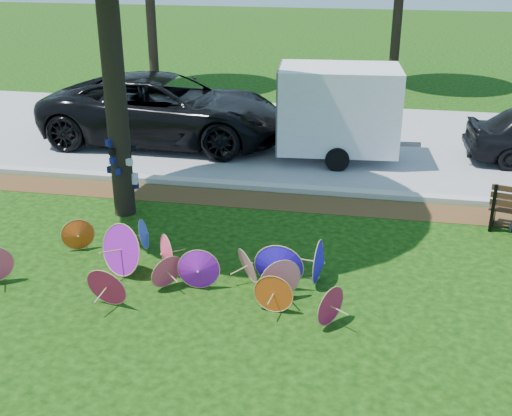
{
  "coord_description": "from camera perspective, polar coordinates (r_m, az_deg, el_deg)",
  "views": [
    {
      "loc": [
        2.44,
        -8.45,
        5.45
      ],
      "look_at": [
        0.5,
        2.0,
        0.9
      ],
      "focal_mm": 45.0,
      "sensor_mm": 36.0,
      "label": 1
    }
  ],
  "objects": [
    {
      "name": "street",
      "position": [
        18.77,
        2.61,
        6.29
      ],
      "size": [
        90.0,
        8.0,
        0.01
      ],
      "primitive_type": "cube",
      "color": "gray",
      "rests_on": "ground"
    },
    {
      "name": "ground",
      "position": [
        10.35,
        -4.8,
        -8.7
      ],
      "size": [
        90.0,
        90.0,
        0.0
      ],
      "primitive_type": "plane",
      "color": "black",
      "rests_on": "ground"
    },
    {
      "name": "cargo_trailer",
      "position": [
        16.7,
        7.36,
        8.78
      ],
      "size": [
        3.15,
        2.15,
        2.7
      ],
      "primitive_type": "cube",
      "rotation": [
        0.0,
        0.0,
        0.08
      ],
      "color": "white",
      "rests_on": "ground"
    },
    {
      "name": "parasol_pile",
      "position": [
        10.79,
        -5.73,
        -5.04
      ],
      "size": [
        6.24,
        2.54,
        0.94
      ],
      "color": "#F93E66",
      "rests_on": "ground"
    },
    {
      "name": "curb",
      "position": [
        14.88,
        0.36,
        1.93
      ],
      "size": [
        90.0,
        0.3,
        0.12
      ],
      "primitive_type": "cube",
      "color": "#B7B5AD",
      "rests_on": "ground"
    },
    {
      "name": "mulch_strip",
      "position": [
        14.26,
        -0.14,
        0.73
      ],
      "size": [
        90.0,
        1.0,
        0.01
      ],
      "primitive_type": "cube",
      "color": "#472D16",
      "rests_on": "ground"
    },
    {
      "name": "black_van",
      "position": [
        18.29,
        -8.06,
        8.68
      ],
      "size": [
        6.79,
        3.16,
        1.88
      ],
      "primitive_type": "imported",
      "rotation": [
        0.0,
        0.0,
        1.57
      ],
      "color": "black",
      "rests_on": "ground"
    }
  ]
}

